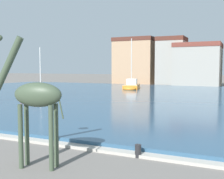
% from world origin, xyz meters
% --- Properties ---
extents(harbor_water, '(76.47, 42.12, 0.28)m').
position_xyz_m(harbor_water, '(0.00, 30.01, 0.14)').
color(harbor_water, '#2D5170').
rests_on(harbor_water, ground).
extents(quay_edge_coping, '(76.47, 0.50, 0.12)m').
position_xyz_m(quay_edge_coping, '(0.00, 8.70, 0.06)').
color(quay_edge_coping, '#ADA89E').
rests_on(quay_edge_coping, ground).
extents(giraffe_statue, '(2.67, 1.03, 4.72)m').
position_xyz_m(giraffe_statue, '(0.71, 6.07, 2.41)').
color(giraffe_statue, '#3D4C38').
rests_on(giraffe_statue, ground).
extents(sailboat_orange, '(3.61, 6.55, 7.89)m').
position_xyz_m(sailboat_orange, '(-8.41, 39.07, 0.61)').
color(sailboat_orange, orange).
rests_on(sailboat_orange, ground).
extents(sailboat_red, '(3.97, 7.47, 5.70)m').
position_xyz_m(sailboat_red, '(-13.23, 23.72, 0.33)').
color(sailboat_red, red).
rests_on(sailboat_red, ground).
extents(mooring_bollard, '(0.24, 0.24, 0.50)m').
position_xyz_m(mooring_bollard, '(3.55, 8.55, 0.25)').
color(mooring_bollard, '#232326').
rests_on(mooring_bollard, ground).
extents(townhouse_corner_house, '(8.51, 7.65, 9.74)m').
position_xyz_m(townhouse_corner_house, '(-13.67, 55.92, 4.89)').
color(townhouse_corner_house, tan).
rests_on(townhouse_corner_house, ground).
extents(townhouse_tall_gabled, '(5.34, 5.24, 9.41)m').
position_xyz_m(townhouse_tall_gabled, '(-5.72, 53.88, 4.72)').
color(townhouse_tall_gabled, gray).
rests_on(townhouse_tall_gabled, ground).
extents(townhouse_wide_warehouse, '(8.23, 7.80, 7.99)m').
position_xyz_m(townhouse_wide_warehouse, '(-0.66, 53.46, 4.01)').
color(townhouse_wide_warehouse, gray).
rests_on(townhouse_wide_warehouse, ground).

